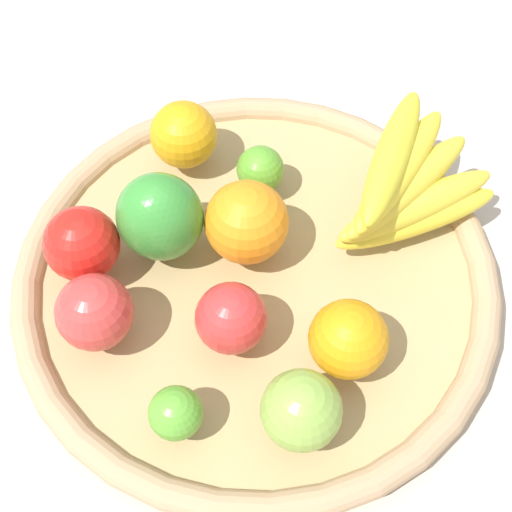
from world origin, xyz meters
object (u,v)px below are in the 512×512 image
banana_bunch (407,187)px  lime_0 (260,169)px  orange_1 (184,135)px  apple_3 (95,312)px  orange_2 (348,339)px  orange_0 (247,222)px  apple_1 (231,318)px  apple_0 (301,410)px  apple_2 (82,244)px  bell_pepper (160,217)px  lime_1 (176,413)px

banana_bunch → lime_0: size_ratio=3.68×
orange_1 → apple_3: bearing=13.0°
orange_2 → orange_0: (-0.06, -0.14, 0.01)m
banana_bunch → apple_3: size_ratio=2.60×
apple_1 → lime_0: bearing=-157.8°
apple_0 → orange_1: size_ratio=0.97×
orange_0 → apple_2: 0.16m
apple_2 → orange_1: bearing=178.3°
orange_0 → lime_0: (-0.07, -0.03, -0.02)m
banana_bunch → orange_1: size_ratio=2.57×
orange_1 → bell_pepper: 0.12m
apple_0 → apple_2: (-0.04, -0.25, 0.00)m
apple_0 → bell_pepper: size_ratio=0.72×
lime_1 → banana_bunch: (-0.30, 0.07, 0.02)m
orange_2 → apple_3: size_ratio=1.01×
lime_1 → apple_2: size_ratio=0.64×
lime_0 → orange_1: orange_1 is taller
apple_1 → lime_0: apple_1 is taller
orange_1 → orange_2: bearing=63.9°
lime_0 → banana_bunch: bearing=104.7°
orange_2 → apple_0: bearing=-3.2°
lime_1 → apple_2: apple_2 is taller
banana_bunch → apple_0: (0.25, 0.02, -0.01)m
orange_2 → apple_3: 0.22m
apple_0 → apple_2: apple_2 is taller
orange_0 → orange_1: 0.13m
lime_1 → orange_1: orange_1 is taller
apple_1 → apple_3: (0.06, -0.11, 0.00)m
lime_0 → apple_3: 0.23m
orange_0 → apple_1: bearing=23.2°
banana_bunch → lime_1: bearing=-13.3°
bell_pepper → lime_1: bearing=100.0°
orange_2 → bell_pepper: 0.21m
apple_1 → apple_3: 0.12m
orange_1 → apple_2: (0.16, -0.00, 0.00)m
lime_1 → orange_1: (-0.25, -0.16, 0.01)m
apple_1 → lime_1: bearing=2.7°
apple_1 → orange_2: 0.10m
lime_0 → apple_3: (0.22, -0.04, 0.01)m
orange_2 → lime_1: size_ratio=1.51×
apple_2 → bell_pepper: bearing=138.0°
lime_1 → orange_1: 0.30m
orange_0 → lime_1: orange_0 is taller
orange_0 → orange_1: bearing=-119.5°
apple_0 → lime_0: bearing=-142.2°
lime_1 → lime_0: lime_0 is taller
lime_1 → apple_1: bearing=-177.3°
apple_1 → orange_2: orange_2 is taller
apple_3 → apple_0: bearing=94.0°
lime_1 → apple_0: bearing=119.8°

